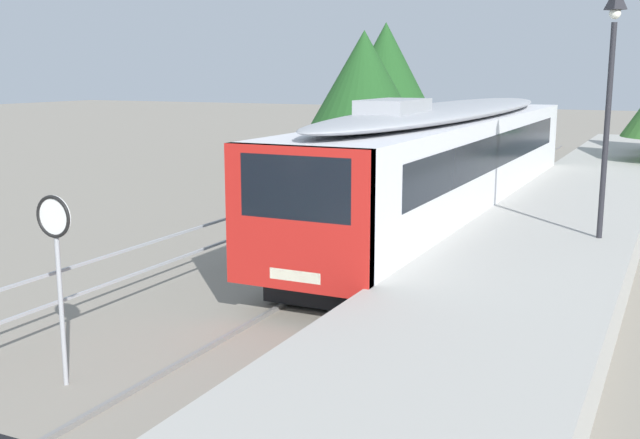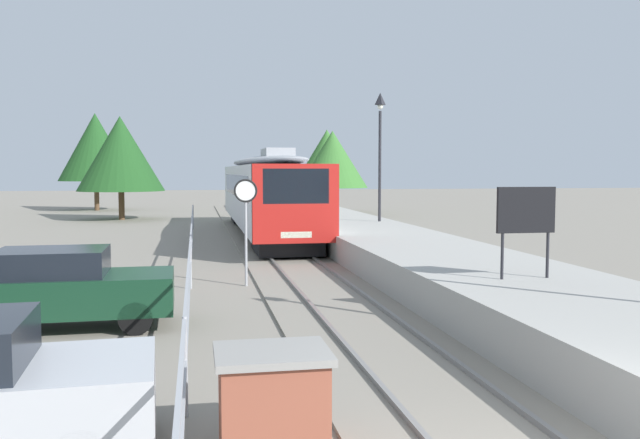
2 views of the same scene
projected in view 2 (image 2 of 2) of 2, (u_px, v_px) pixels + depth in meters
ground_plane at (200, 246)px, 26.80m from camera, size 160.00×160.00×0.00m
track_rails at (274, 243)px, 27.34m from camera, size 3.20×60.00×0.14m
commuter_train at (265, 190)px, 30.47m from camera, size 2.82×19.31×3.74m
station_platform at (351, 232)px, 27.91m from camera, size 3.90×60.00×0.90m
platform_lamp_mid_platform at (380, 132)px, 27.58m from camera, size 0.34×0.34×5.35m
platform_notice_board at (526, 213)px, 12.92m from camera, size 1.20×0.08×1.80m
speed_limit_sign at (246, 205)px, 17.19m from camera, size 0.61×0.10×2.81m
brick_utility_cabinet at (272, 402)px, 7.00m from camera, size 1.21×0.99×1.13m
carpark_fence at (190, 254)px, 16.87m from camera, size 0.06×36.06×1.25m
parked_hatchback_dark_green at (63, 288)px, 12.62m from camera, size 4.03×1.84×1.53m
tree_behind_carpark at (96, 147)px, 50.38m from camera, size 5.54×5.54×7.40m
tree_behind_station_far at (120, 154)px, 40.74m from camera, size 5.30×5.30×6.38m
tree_distant_left at (332, 159)px, 44.10m from camera, size 4.71×4.71×5.68m
tree_distant_centre at (327, 157)px, 48.03m from camera, size 4.73×4.73×6.01m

